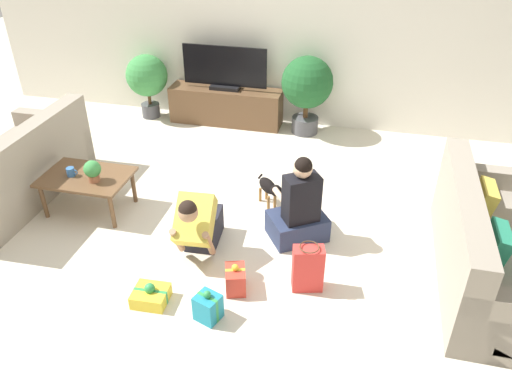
{
  "coord_description": "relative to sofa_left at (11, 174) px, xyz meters",
  "views": [
    {
      "loc": [
        1.22,
        -3.9,
        2.97
      ],
      "look_at": [
        0.29,
        -0.04,
        0.45
      ],
      "focal_mm": 35.0,
      "sensor_mm": 36.0,
      "label": 1
    }
  ],
  "objects": [
    {
      "name": "gift_box_a",
      "position": [
        2.07,
        -1.13,
        -0.23
      ],
      "size": [
        0.29,
        0.27,
        0.19
      ],
      "rotation": [
        0.0,
        0.0,
        0.05
      ],
      "color": "yellow",
      "rests_on": "ground_plane"
    },
    {
      "name": "dog",
      "position": [
        2.71,
        0.48,
        -0.07
      ],
      "size": [
        0.32,
        0.35,
        0.33
      ],
      "rotation": [
        0.0,
        0.0,
        0.73
      ],
      "color": "black",
      "rests_on": "ground_plane"
    },
    {
      "name": "tv",
      "position": [
        1.66,
        2.43,
        0.46
      ],
      "size": [
        1.16,
        0.2,
        0.59
      ],
      "color": "black",
      "rests_on": "tv_console"
    },
    {
      "name": "wall_back",
      "position": [
        2.39,
        2.69,
        1.0
      ],
      "size": [
        8.4,
        0.06,
        2.6
      ],
      "color": "white",
      "rests_on": "ground_plane"
    },
    {
      "name": "person_sitting",
      "position": [
        3.1,
        0.01,
        0.01
      ],
      "size": [
        0.65,
        0.62,
        0.9
      ],
      "rotation": [
        0.0,
        0.0,
        3.72
      ],
      "color": "#283351",
      "rests_on": "ground_plane"
    },
    {
      "name": "gift_bag_a",
      "position": [
        3.29,
        -0.66,
        -0.09
      ],
      "size": [
        0.28,
        0.2,
        0.44
      ],
      "rotation": [
        0.0,
        0.0,
        0.25
      ],
      "color": "red",
      "rests_on": "ground_plane"
    },
    {
      "name": "potted_plant_back_left",
      "position": [
        0.53,
        2.38,
        0.29
      ],
      "size": [
        0.58,
        0.58,
        0.91
      ],
      "color": "#4C4C51",
      "rests_on": "ground_plane"
    },
    {
      "name": "potted_plant_back_right",
      "position": [
        2.79,
        2.38,
        0.36
      ],
      "size": [
        0.68,
        0.68,
        1.05
      ],
      "color": "#4C4C51",
      "rests_on": "ground_plane"
    },
    {
      "name": "tv_console",
      "position": [
        1.66,
        2.43,
        -0.05
      ],
      "size": [
        1.56,
        0.39,
        0.5
      ],
      "color": "brown",
      "rests_on": "ground_plane"
    },
    {
      "name": "gift_box_b",
      "position": [
        2.7,
        -0.82,
        -0.19
      ],
      "size": [
        0.23,
        0.27,
        0.27
      ],
      "rotation": [
        0.0,
        0.0,
        0.31
      ],
      "color": "red",
      "rests_on": "ground_plane"
    },
    {
      "name": "sofa_right",
      "position": [
        4.78,
        -0.18,
        0.0
      ],
      "size": [
        0.91,
        1.95,
        0.85
      ],
      "rotation": [
        0.0,
        0.0,
        1.57
      ],
      "color": "gray",
      "rests_on": "ground_plane"
    },
    {
      "name": "mug",
      "position": [
        0.77,
        -0.05,
        0.15
      ],
      "size": [
        0.12,
        0.08,
        0.09
      ],
      "color": "#386BAD",
      "rests_on": "coffee_table"
    },
    {
      "name": "coffee_table",
      "position": [
        0.91,
        -0.01,
        0.06
      ],
      "size": [
        0.88,
        0.6,
        0.41
      ],
      "color": "brown",
      "rests_on": "ground_plane"
    },
    {
      "name": "gift_box_c",
      "position": [
        2.58,
        -1.19,
        -0.18
      ],
      "size": [
        0.23,
        0.22,
        0.28
      ],
      "rotation": [
        0.0,
        0.0,
        -0.35
      ],
      "color": "teal",
      "rests_on": "ground_plane"
    },
    {
      "name": "person_kneeling",
      "position": [
        2.24,
        -0.4,
        0.01
      ],
      "size": [
        0.37,
        0.75,
        0.72
      ],
      "rotation": [
        0.0,
        0.0,
        0.08
      ],
      "color": "#23232D",
      "rests_on": "ground_plane"
    },
    {
      "name": "sofa_left",
      "position": [
        0.0,
        0.0,
        0.0
      ],
      "size": [
        0.91,
        1.95,
        0.85
      ],
      "rotation": [
        0.0,
        0.0,
        -1.57
      ],
      "color": "gray",
      "rests_on": "ground_plane"
    },
    {
      "name": "ground_plane",
      "position": [
        2.39,
        0.06,
        -0.3
      ],
      "size": [
        16.0,
        16.0,
        0.0
      ],
      "primitive_type": "plane",
      "color": "beige"
    },
    {
      "name": "tabletop_plant",
      "position": [
        1.05,
        -0.09,
        0.23
      ],
      "size": [
        0.17,
        0.17,
        0.22
      ],
      "color": "#A36042",
      "rests_on": "coffee_table"
    }
  ]
}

